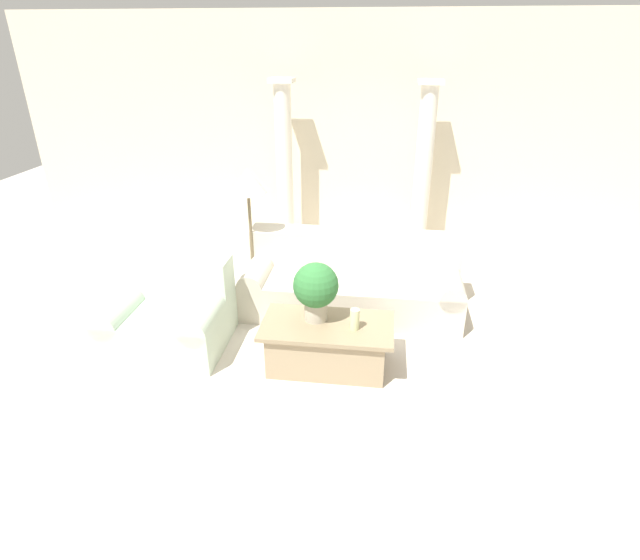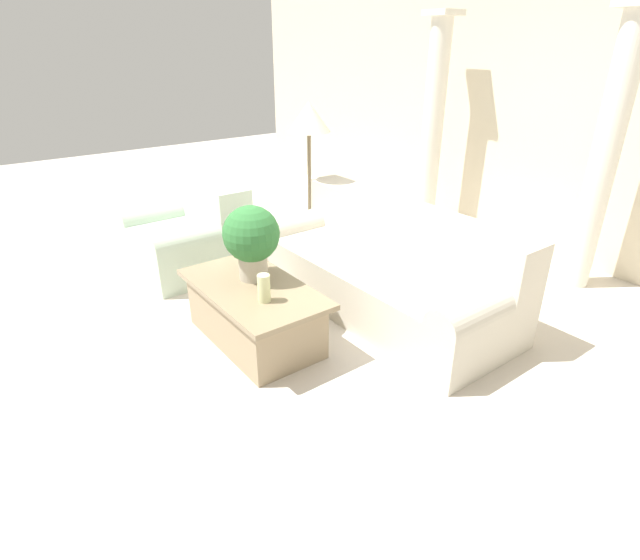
# 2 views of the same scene
# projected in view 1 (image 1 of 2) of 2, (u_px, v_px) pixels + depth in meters

# --- Properties ---
(ground_plane) EXTENTS (16.00, 16.00, 0.00)m
(ground_plane) POSITION_uv_depth(u_px,v_px,m) (334.00, 337.00, 5.26)
(ground_plane) COLOR beige
(wall_back) EXTENTS (10.00, 0.06, 3.20)m
(wall_back) POSITION_uv_depth(u_px,v_px,m) (356.00, 134.00, 7.14)
(wall_back) COLOR beige
(wall_back) RESTS_ON ground_plane
(sofa_long) EXTENTS (2.42, 0.96, 0.84)m
(sofa_long) POSITION_uv_depth(u_px,v_px,m) (352.00, 281.00, 5.72)
(sofa_long) COLOR beige
(sofa_long) RESTS_ON ground_plane
(loveseat) EXTENTS (1.14, 0.96, 0.84)m
(loveseat) POSITION_uv_depth(u_px,v_px,m) (170.00, 312.00, 5.04)
(loveseat) COLOR beige
(loveseat) RESTS_ON ground_plane
(coffee_table) EXTENTS (1.23, 0.67, 0.46)m
(coffee_table) POSITION_uv_depth(u_px,v_px,m) (327.00, 344.00, 4.71)
(coffee_table) COLOR #998466
(coffee_table) RESTS_ON ground_plane
(potted_plant) EXTENTS (0.42, 0.42, 0.57)m
(potted_plant) POSITION_uv_depth(u_px,v_px,m) (316.00, 288.00, 4.55)
(potted_plant) COLOR #B2A893
(potted_plant) RESTS_ON coffee_table
(pillar_candle) EXTENTS (0.09, 0.09, 0.20)m
(pillar_candle) POSITION_uv_depth(u_px,v_px,m) (355.00, 319.00, 4.50)
(pillar_candle) COLOR beige
(pillar_candle) RESTS_ON coffee_table
(floor_lamp) EXTENTS (0.41, 0.41, 1.58)m
(floor_lamp) POSITION_uv_depth(u_px,v_px,m) (248.00, 187.00, 5.46)
(floor_lamp) COLOR brown
(floor_lamp) RESTS_ON ground_plane
(column_left) EXTENTS (0.32, 0.32, 2.38)m
(column_left) POSITION_uv_depth(u_px,v_px,m) (284.00, 166.00, 7.00)
(column_left) COLOR silver
(column_left) RESTS_ON ground_plane
(column_right) EXTENTS (0.32, 0.32, 2.38)m
(column_right) POSITION_uv_depth(u_px,v_px,m) (423.00, 171.00, 6.78)
(column_right) COLOR silver
(column_right) RESTS_ON ground_plane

